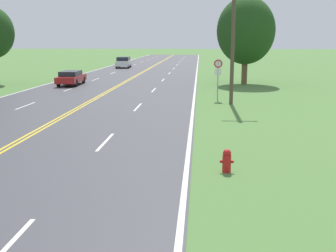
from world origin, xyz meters
The scene contains 6 objects.
fire_hydrant centered at (8.17, 12.92, 0.37)m, with size 0.43×0.27×0.74m.
traffic_sign centered at (8.52, 29.05, 2.10)m, with size 0.60×0.10×2.77m.
utility_pole_midground centered at (9.32, 27.21, 4.93)m, with size 1.80×0.24×9.54m.
tree_left_verge centered at (11.43, 39.98, 4.86)m, with size 5.29×5.29×7.91m.
car_red_sedan_approaching centered at (-4.40, 37.90, 0.70)m, with size 1.95×4.83×1.30m.
car_white_suv_mid_near centered at (-3.96, 62.31, 0.87)m, with size 2.11×4.08×1.61m.
Camera 1 is at (7.29, 0.26, 4.03)m, focal length 45.00 mm.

